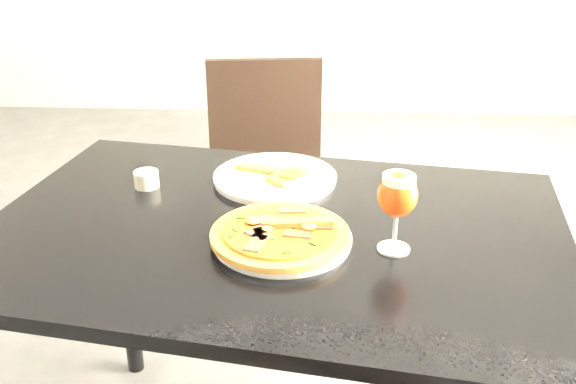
# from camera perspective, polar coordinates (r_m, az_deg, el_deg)

# --- Properties ---
(dining_table) EXTENTS (1.31, 0.98, 0.75)m
(dining_table) POSITION_cam_1_polar(r_m,az_deg,el_deg) (1.38, -1.24, -6.31)
(dining_table) COLOR black
(dining_table) RESTS_ON ground
(chair_far) EXTENTS (0.45, 0.45, 0.88)m
(chair_far) POSITION_cam_1_polar(r_m,az_deg,el_deg) (2.18, -1.93, 0.84)
(chair_far) COLOR black
(chair_far) RESTS_ON ground
(plate_main) EXTENTS (0.32, 0.32, 0.01)m
(plate_main) POSITION_cam_1_polar(r_m,az_deg,el_deg) (1.27, -0.50, -4.22)
(plate_main) COLOR white
(plate_main) RESTS_ON dining_table
(pizza) EXTENTS (0.27, 0.27, 0.03)m
(pizza) POSITION_cam_1_polar(r_m,az_deg,el_deg) (1.26, -0.65, -3.65)
(pizza) COLOR #9D5626
(pizza) RESTS_ON plate_main
(plate_second) EXTENTS (0.33, 0.33, 0.02)m
(plate_second) POSITION_cam_1_polar(r_m,az_deg,el_deg) (1.54, -1.16, 1.29)
(plate_second) COLOR white
(plate_second) RESTS_ON dining_table
(crust_scraps) EXTENTS (0.19, 0.13, 0.01)m
(crust_scraps) POSITION_cam_1_polar(r_m,az_deg,el_deg) (1.53, -0.67, 1.63)
(crust_scraps) COLOR #9D5626
(crust_scraps) RESTS_ON plate_second
(loose_crust) EXTENTS (0.10, 0.05, 0.01)m
(loose_crust) POSITION_cam_1_polar(r_m,az_deg,el_deg) (1.39, -1.55, -1.65)
(loose_crust) COLOR #9D5626
(loose_crust) RESTS_ON dining_table
(sauce_cup) EXTENTS (0.06, 0.06, 0.04)m
(sauce_cup) POSITION_cam_1_polar(r_m,az_deg,el_deg) (1.54, -12.48, 1.19)
(sauce_cup) COLOR beige
(sauce_cup) RESTS_ON dining_table
(beer_glass) EXTENTS (0.08, 0.08, 0.16)m
(beer_glass) POSITION_cam_1_polar(r_m,az_deg,el_deg) (1.21, 9.72, -0.31)
(beer_glass) COLOR silver
(beer_glass) RESTS_ON dining_table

